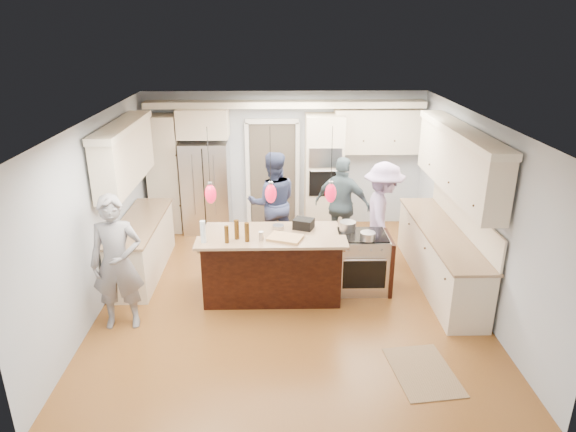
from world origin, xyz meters
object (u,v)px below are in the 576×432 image
refrigerator (206,187)px  island_range (363,262)px  kitchen_island (272,263)px  person_far_left (273,203)px  person_bar_end (117,263)px

refrigerator → island_range: refrigerator is taller
kitchen_island → person_far_left: person_far_left is taller
kitchen_island → person_bar_end: person_bar_end is taller
refrigerator → island_range: 3.71m
refrigerator → kitchen_island: bearing=-63.1°
refrigerator → island_range: bearing=-42.6°
refrigerator → person_bar_end: person_bar_end is taller
person_bar_end → refrigerator: bearing=72.4°
kitchen_island → island_range: bearing=3.1°
refrigerator → kitchen_island: 2.91m
person_bar_end → kitchen_island: bearing=18.0°
island_range → person_bar_end: 3.62m
island_range → person_far_left: 2.07m
person_far_left → kitchen_island: bearing=82.9°
refrigerator → person_far_left: (1.31, -1.04, 0.03)m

